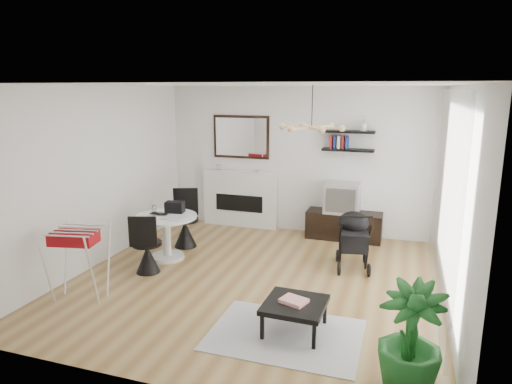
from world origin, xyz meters
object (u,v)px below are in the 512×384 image
(drying_rack, at_px, (78,263))
(potted_plant, at_px, (410,339))
(stroller, at_px, (353,242))
(coffee_table, at_px, (295,306))
(dining_table, at_px, (167,230))
(crt_tv, at_px, (342,198))
(tv_console, at_px, (344,225))
(fireplace, at_px, (240,192))

(drying_rack, relative_size, potted_plant, 0.93)
(drying_rack, height_order, potted_plant, potted_plant)
(stroller, distance_m, coffee_table, 2.16)
(stroller, relative_size, coffee_table, 1.39)
(dining_table, height_order, potted_plant, potted_plant)
(dining_table, height_order, drying_rack, drying_rack)
(stroller, bearing_deg, crt_tv, 94.61)
(crt_tv, distance_m, coffee_table, 3.46)
(tv_console, bearing_deg, coffee_table, -91.30)
(fireplace, relative_size, crt_tv, 3.56)
(fireplace, bearing_deg, dining_table, -103.62)
(fireplace, distance_m, coffee_table, 4.12)
(tv_console, distance_m, dining_table, 3.16)
(crt_tv, height_order, stroller, crt_tv)
(dining_table, relative_size, coffee_table, 1.43)
(potted_plant, bearing_deg, fireplace, 126.47)
(fireplace, distance_m, crt_tv, 2.00)
(crt_tv, height_order, potted_plant, crt_tv)
(tv_console, relative_size, dining_table, 1.37)
(stroller, bearing_deg, drying_rack, -156.09)
(stroller, xyz_separation_m, coffee_table, (-0.39, -2.12, -0.09))
(dining_table, xyz_separation_m, coffee_table, (2.46, -1.56, -0.15))
(fireplace, height_order, stroller, fireplace)
(coffee_table, bearing_deg, dining_table, 147.61)
(crt_tv, xyz_separation_m, drying_rack, (-2.83, -3.51, -0.26))
(tv_console, bearing_deg, dining_table, -143.51)
(fireplace, distance_m, potted_plant, 5.32)
(potted_plant, bearing_deg, coffee_table, 150.59)
(fireplace, distance_m, tv_console, 2.09)
(dining_table, xyz_separation_m, stroller, (2.85, 0.56, -0.06))
(dining_table, height_order, coffee_table, dining_table)
(fireplace, height_order, drying_rack, fireplace)
(drying_rack, height_order, coffee_table, drying_rack)
(dining_table, xyz_separation_m, potted_plant, (3.65, -2.23, 0.04))
(crt_tv, relative_size, stroller, 0.64)
(drying_rack, bearing_deg, crt_tv, 39.93)
(tv_console, xyz_separation_m, crt_tv, (-0.05, -0.00, 0.51))
(dining_table, distance_m, coffee_table, 2.91)
(fireplace, height_order, potted_plant, fireplace)
(tv_console, height_order, coffee_table, tv_console)
(stroller, relative_size, potted_plant, 0.92)
(fireplace, xyz_separation_m, tv_console, (2.04, -0.17, -0.44))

